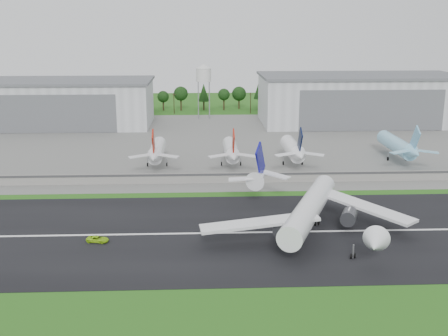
{
  "coord_description": "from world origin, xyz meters",
  "views": [
    {
      "loc": [
        -7.31,
        -120.72,
        50.64
      ],
      "look_at": [
        -0.3,
        40.0,
        9.0
      ],
      "focal_mm": 45.0,
      "sensor_mm": 36.0,
      "label": 1
    }
  ],
  "objects_px": {
    "main_airliner": "(310,214)",
    "parked_jet_skyblue": "(399,146)",
    "ground_vehicle": "(98,239)",
    "parked_jet_navy": "(294,150)",
    "parked_jet_red_a": "(156,151)",
    "parked_jet_red_b": "(231,151)"
  },
  "relations": [
    {
      "from": "parked_jet_navy",
      "to": "parked_jet_skyblue",
      "type": "relative_size",
      "value": 0.84
    },
    {
      "from": "ground_vehicle",
      "to": "parked_jet_navy",
      "type": "xyz_separation_m",
      "value": [
        58.61,
        71.2,
        5.27
      ]
    },
    {
      "from": "ground_vehicle",
      "to": "parked_jet_red_a",
      "type": "height_order",
      "value": "parked_jet_red_a"
    },
    {
      "from": "main_airliner",
      "to": "parked_jet_navy",
      "type": "bearing_deg",
      "value": -73.95
    },
    {
      "from": "parked_jet_red_b",
      "to": "parked_jet_navy",
      "type": "distance_m",
      "value": 22.72
    },
    {
      "from": "parked_jet_navy",
      "to": "parked_jet_skyblue",
      "type": "height_order",
      "value": "parked_jet_skyblue"
    },
    {
      "from": "ground_vehicle",
      "to": "parked_jet_red_a",
      "type": "xyz_separation_m",
      "value": [
        8.92,
        71.18,
        5.15
      ]
    },
    {
      "from": "main_airliner",
      "to": "parked_jet_skyblue",
      "type": "relative_size",
      "value": 1.53
    },
    {
      "from": "ground_vehicle",
      "to": "parked_jet_skyblue",
      "type": "xyz_separation_m",
      "value": [
        99.25,
        76.2,
        5.23
      ]
    },
    {
      "from": "main_airliner",
      "to": "ground_vehicle",
      "type": "relative_size",
      "value": 10.87
    },
    {
      "from": "parked_jet_red_a",
      "to": "parked_jet_red_b",
      "type": "relative_size",
      "value": 1.0
    },
    {
      "from": "ground_vehicle",
      "to": "parked_jet_skyblue",
      "type": "relative_size",
      "value": 0.14
    },
    {
      "from": "main_airliner",
      "to": "ground_vehicle",
      "type": "distance_m",
      "value": 51.99
    },
    {
      "from": "ground_vehicle",
      "to": "parked_jet_red_a",
      "type": "bearing_deg",
      "value": 3.95
    },
    {
      "from": "main_airliner",
      "to": "parked_jet_skyblue",
      "type": "distance_m",
      "value": 86.28
    },
    {
      "from": "ground_vehicle",
      "to": "parked_jet_navy",
      "type": "relative_size",
      "value": 0.17
    },
    {
      "from": "parked_jet_navy",
      "to": "parked_jet_red_a",
      "type": "bearing_deg",
      "value": -179.98
    },
    {
      "from": "parked_jet_red_b",
      "to": "parked_jet_skyblue",
      "type": "distance_m",
      "value": 63.56
    },
    {
      "from": "parked_jet_navy",
      "to": "ground_vehicle",
      "type": "bearing_deg",
      "value": -129.46
    },
    {
      "from": "ground_vehicle",
      "to": "parked_jet_red_a",
      "type": "relative_size",
      "value": 0.17
    },
    {
      "from": "main_airliner",
      "to": "parked_jet_skyblue",
      "type": "bearing_deg",
      "value": -101.51
    },
    {
      "from": "main_airliner",
      "to": "parked_jet_red_a",
      "type": "distance_m",
      "value": 79.42
    }
  ]
}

